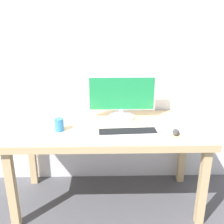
{
  "coord_description": "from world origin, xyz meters",
  "views": [
    {
      "loc": [
        -0.01,
        -2.02,
        1.59
      ],
      "look_at": [
        0.04,
        0.0,
        0.84
      ],
      "focal_mm": 43.58,
      "sensor_mm": 36.0,
      "label": 1
    }
  ],
  "objects_px": {
    "keyboard_primary": "(128,132)",
    "mouse": "(176,132)",
    "desk": "(107,135)",
    "monitor": "(122,97)",
    "coffee_mug": "(59,125)"
  },
  "relations": [
    {
      "from": "mouse",
      "to": "coffee_mug",
      "type": "bearing_deg",
      "value": -171.66
    },
    {
      "from": "coffee_mug",
      "to": "keyboard_primary",
      "type": "bearing_deg",
      "value": -6.04
    },
    {
      "from": "mouse",
      "to": "coffee_mug",
      "type": "relative_size",
      "value": 0.93
    },
    {
      "from": "keyboard_primary",
      "to": "monitor",
      "type": "bearing_deg",
      "value": 95.19
    },
    {
      "from": "monitor",
      "to": "keyboard_primary",
      "type": "relative_size",
      "value": 1.18
    },
    {
      "from": "desk",
      "to": "mouse",
      "type": "height_order",
      "value": "mouse"
    },
    {
      "from": "monitor",
      "to": "coffee_mug",
      "type": "relative_size",
      "value": 5.66
    },
    {
      "from": "keyboard_primary",
      "to": "mouse",
      "type": "bearing_deg",
      "value": -4.46
    },
    {
      "from": "monitor",
      "to": "mouse",
      "type": "distance_m",
      "value": 0.56
    },
    {
      "from": "keyboard_primary",
      "to": "coffee_mug",
      "type": "distance_m",
      "value": 0.53
    },
    {
      "from": "desk",
      "to": "keyboard_primary",
      "type": "relative_size",
      "value": 3.28
    },
    {
      "from": "desk",
      "to": "keyboard_primary",
      "type": "bearing_deg",
      "value": -42.68
    },
    {
      "from": "coffee_mug",
      "to": "monitor",
      "type": "bearing_deg",
      "value": 29.17
    },
    {
      "from": "keyboard_primary",
      "to": "coffee_mug",
      "type": "relative_size",
      "value": 4.78
    },
    {
      "from": "monitor",
      "to": "keyboard_primary",
      "type": "bearing_deg",
      "value": -84.81
    }
  ]
}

